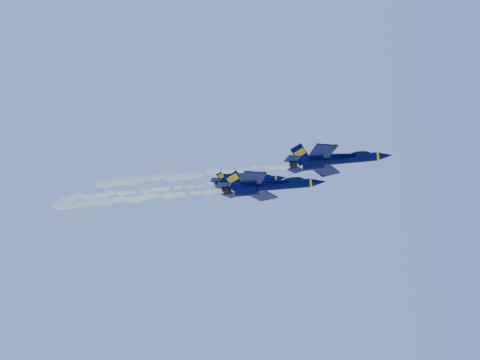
# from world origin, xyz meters

# --- Properties ---
(jet_lead) EXTENTS (17.25, 14.15, 6.41)m
(jet_lead) POSITION_xyz_m (18.71, -9.51, 151.65)
(jet_lead) COLOR #010431
(smoke_trail_jet_lead) EXTENTS (37.68, 1.78, 1.61)m
(smoke_trail_jet_lead) POSITION_xyz_m (-7.51, -9.51, 151.27)
(smoke_trail_jet_lead) COLOR white
(jet_second) EXTENTS (19.89, 16.32, 7.39)m
(jet_second) POSITION_xyz_m (5.75, -1.63, 150.99)
(jet_second) COLOR #010431
(smoke_trail_jet_second) EXTENTS (37.68, 2.06, 1.85)m
(smoke_trail_jet_second) POSITION_xyz_m (-21.60, -1.63, 150.59)
(smoke_trail_jet_second) COLOR white
(jet_third) EXTENTS (15.67, 12.85, 5.82)m
(jet_third) POSITION_xyz_m (-0.24, 7.08, 156.02)
(jet_third) COLOR #010431
(smoke_trail_jet_third) EXTENTS (37.68, 1.62, 1.46)m
(smoke_trail_jet_third) POSITION_xyz_m (-25.78, 7.08, 155.66)
(smoke_trail_jet_third) COLOR white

